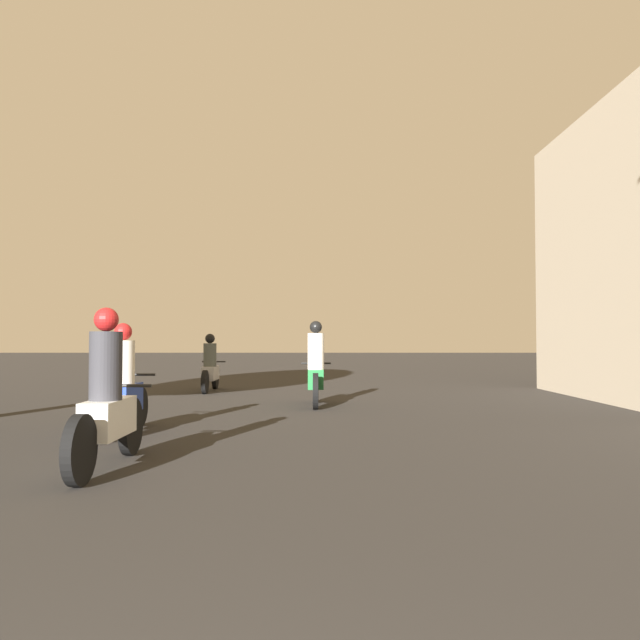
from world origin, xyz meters
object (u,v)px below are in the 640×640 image
(motorcycle_white, at_px, (107,405))
(motorcycle_blue, at_px, (123,389))
(motorcycle_green, at_px, (316,372))
(motorcycle_silver, at_px, (210,368))

(motorcycle_white, height_order, motorcycle_blue, motorcycle_white)
(motorcycle_green, bearing_deg, motorcycle_blue, -125.58)
(motorcycle_green, bearing_deg, motorcycle_white, -108.28)
(motorcycle_white, xyz_separation_m, motorcycle_blue, (-0.58, 2.36, -0.03))
(motorcycle_white, distance_m, motorcycle_blue, 2.43)
(motorcycle_white, bearing_deg, motorcycle_green, 62.40)
(motorcycle_blue, relative_size, motorcycle_silver, 1.00)
(motorcycle_blue, relative_size, motorcycle_green, 1.06)
(motorcycle_white, distance_m, motorcycle_silver, 9.30)
(motorcycle_silver, bearing_deg, motorcycle_green, -60.35)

